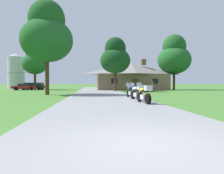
{
  "coord_description": "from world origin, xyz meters",
  "views": [
    {
      "loc": [
        -1.03,
        -4.08,
        1.32
      ],
      "look_at": [
        1.33,
        20.14,
        0.85
      ],
      "focal_mm": 33.06,
      "sensor_mm": 36.0,
      "label": 1
    }
  ],
  "objects_px": {
    "tree_left_far": "(35,61)",
    "parked_black_suv_far_left": "(33,86)",
    "bystander_olive_shirt_near_lodge": "(152,86)",
    "parked_red_sedan_far_left": "(24,87)",
    "motorcycle_white_second_in_row": "(137,92)",
    "tree_left_near": "(47,34)",
    "tree_right_of_lodge": "(174,56)",
    "motorcycle_yellow_nearest_to_camera": "(144,94)",
    "tree_by_lodge_front": "(115,57)",
    "motorcycle_blue_farthest_in_row": "(131,91)",
    "metal_silo_distant": "(16,71)"
  },
  "relations": [
    {
      "from": "tree_left_far",
      "to": "parked_black_suv_far_left",
      "type": "bearing_deg",
      "value": -84.94
    },
    {
      "from": "bystander_olive_shirt_near_lodge",
      "to": "parked_red_sedan_far_left",
      "type": "relative_size",
      "value": 0.37
    },
    {
      "from": "motorcycle_white_second_in_row",
      "to": "tree_left_near",
      "type": "height_order",
      "value": "tree_left_near"
    },
    {
      "from": "tree_left_near",
      "to": "parked_red_sedan_far_left",
      "type": "distance_m",
      "value": 18.87
    },
    {
      "from": "tree_right_of_lodge",
      "to": "parked_red_sedan_far_left",
      "type": "xyz_separation_m",
      "value": [
        -28.77,
        0.48,
        -5.98
      ]
    },
    {
      "from": "tree_left_near",
      "to": "tree_right_of_lodge",
      "type": "distance_m",
      "value": 26.3
    },
    {
      "from": "motorcycle_yellow_nearest_to_camera",
      "to": "tree_by_lodge_front",
      "type": "relative_size",
      "value": 0.24
    },
    {
      "from": "motorcycle_blue_farthest_in_row",
      "to": "metal_silo_distant",
      "type": "distance_m",
      "value": 37.05
    },
    {
      "from": "tree_right_of_lodge",
      "to": "parked_red_sedan_far_left",
      "type": "bearing_deg",
      "value": 179.05
    },
    {
      "from": "bystander_olive_shirt_near_lodge",
      "to": "parked_black_suv_far_left",
      "type": "height_order",
      "value": "bystander_olive_shirt_near_lodge"
    },
    {
      "from": "tree_left_far",
      "to": "metal_silo_distant",
      "type": "height_order",
      "value": "tree_left_far"
    },
    {
      "from": "tree_right_of_lodge",
      "to": "bystander_olive_shirt_near_lodge",
      "type": "bearing_deg",
      "value": -128.05
    },
    {
      "from": "motorcycle_blue_farthest_in_row",
      "to": "metal_silo_distant",
      "type": "relative_size",
      "value": 0.26
    },
    {
      "from": "motorcycle_yellow_nearest_to_camera",
      "to": "tree_by_lodge_front",
      "type": "xyz_separation_m",
      "value": [
        0.44,
        20.05,
        4.83
      ]
    },
    {
      "from": "tree_left_near",
      "to": "metal_silo_distant",
      "type": "relative_size",
      "value": 1.31
    },
    {
      "from": "parked_red_sedan_far_left",
      "to": "bystander_olive_shirt_near_lodge",
      "type": "bearing_deg",
      "value": -126.3
    },
    {
      "from": "metal_silo_distant",
      "to": "parked_red_sedan_far_left",
      "type": "xyz_separation_m",
      "value": [
        4.37,
        -8.47,
        -3.39
      ]
    },
    {
      "from": "tree_left_near",
      "to": "bystander_olive_shirt_near_lodge",
      "type": "bearing_deg",
      "value": 24.93
    },
    {
      "from": "motorcycle_blue_farthest_in_row",
      "to": "tree_by_lodge_front",
      "type": "bearing_deg",
      "value": 81.58
    },
    {
      "from": "tree_right_of_lodge",
      "to": "parked_black_suv_far_left",
      "type": "bearing_deg",
      "value": 177.77
    },
    {
      "from": "bystander_olive_shirt_near_lodge",
      "to": "tree_left_near",
      "type": "distance_m",
      "value": 16.51
    },
    {
      "from": "tree_left_near",
      "to": "parked_black_suv_far_left",
      "type": "height_order",
      "value": "tree_left_near"
    },
    {
      "from": "tree_right_of_lodge",
      "to": "parked_red_sedan_far_left",
      "type": "relative_size",
      "value": 2.42
    },
    {
      "from": "motorcycle_white_second_in_row",
      "to": "bystander_olive_shirt_near_lodge",
      "type": "distance_m",
      "value": 16.14
    },
    {
      "from": "tree_left_far",
      "to": "tree_by_lodge_front",
      "type": "height_order",
      "value": "tree_left_far"
    },
    {
      "from": "tree_left_far",
      "to": "parked_black_suv_far_left",
      "type": "height_order",
      "value": "tree_left_far"
    },
    {
      "from": "tree_left_far",
      "to": "motorcycle_blue_farthest_in_row",
      "type": "bearing_deg",
      "value": -59.24
    },
    {
      "from": "motorcycle_blue_farthest_in_row",
      "to": "motorcycle_yellow_nearest_to_camera",
      "type": "bearing_deg",
      "value": -98.8
    },
    {
      "from": "tree_by_lodge_front",
      "to": "metal_silo_distant",
      "type": "relative_size",
      "value": 1.07
    },
    {
      "from": "motorcycle_white_second_in_row",
      "to": "tree_right_of_lodge",
      "type": "relative_size",
      "value": 0.19
    },
    {
      "from": "bystander_olive_shirt_near_lodge",
      "to": "tree_left_near",
      "type": "height_order",
      "value": "tree_left_near"
    },
    {
      "from": "motorcycle_blue_farthest_in_row",
      "to": "tree_by_lodge_front",
      "type": "height_order",
      "value": "tree_by_lodge_front"
    },
    {
      "from": "tree_right_of_lodge",
      "to": "tree_left_near",
      "type": "bearing_deg",
      "value": -143.5
    },
    {
      "from": "motorcycle_white_second_in_row",
      "to": "motorcycle_yellow_nearest_to_camera",
      "type": "bearing_deg",
      "value": -102.3
    },
    {
      "from": "tree_right_of_lodge",
      "to": "metal_silo_distant",
      "type": "relative_size",
      "value": 1.35
    },
    {
      "from": "tree_left_far",
      "to": "parked_black_suv_far_left",
      "type": "xyz_separation_m",
      "value": [
        0.15,
        -1.72,
        -4.94
      ]
    },
    {
      "from": "tree_left_near",
      "to": "tree_by_lodge_front",
      "type": "relative_size",
      "value": 1.23
    },
    {
      "from": "motorcycle_white_second_in_row",
      "to": "metal_silo_distant",
      "type": "xyz_separation_m",
      "value": [
        -20.34,
        33.21,
        3.41
      ]
    },
    {
      "from": "parked_red_sedan_far_left",
      "to": "tree_right_of_lodge",
      "type": "bearing_deg",
      "value": -103.26
    },
    {
      "from": "parked_black_suv_far_left",
      "to": "tree_left_far",
      "type": "bearing_deg",
      "value": 12.18
    },
    {
      "from": "parked_black_suv_far_left",
      "to": "parked_red_sedan_far_left",
      "type": "bearing_deg",
      "value": 118.04
    },
    {
      "from": "bystander_olive_shirt_near_lodge",
      "to": "metal_silo_distant",
      "type": "height_order",
      "value": "metal_silo_distant"
    },
    {
      "from": "bystander_olive_shirt_near_lodge",
      "to": "tree_left_far",
      "type": "relative_size",
      "value": 0.19
    },
    {
      "from": "tree_left_near",
      "to": "parked_red_sedan_far_left",
      "type": "relative_size",
      "value": 2.35
    },
    {
      "from": "tree_left_near",
      "to": "parked_black_suv_far_left",
      "type": "xyz_separation_m",
      "value": [
        -6.09,
        16.71,
        -6.02
      ]
    },
    {
      "from": "motorcycle_white_second_in_row",
      "to": "bystander_olive_shirt_near_lodge",
      "type": "height_order",
      "value": "bystander_olive_shirt_near_lodge"
    },
    {
      "from": "motorcycle_white_second_in_row",
      "to": "tree_by_lodge_front",
      "type": "xyz_separation_m",
      "value": [
        0.35,
        17.52,
        4.83
      ]
    },
    {
      "from": "tree_right_of_lodge",
      "to": "tree_by_lodge_front",
      "type": "xyz_separation_m",
      "value": [
        -12.45,
        -6.73,
        -1.18
      ]
    },
    {
      "from": "tree_right_of_lodge",
      "to": "metal_silo_distant",
      "type": "xyz_separation_m",
      "value": [
        -33.14,
        8.95,
        -2.59
      ]
    },
    {
      "from": "motorcycle_blue_farthest_in_row",
      "to": "metal_silo_distant",
      "type": "bearing_deg",
      "value": 116.28
    }
  ]
}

